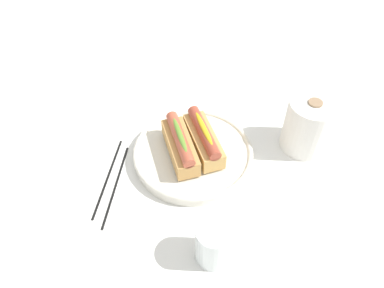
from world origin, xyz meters
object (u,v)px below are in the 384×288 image
hotdog_front (180,145)px  chopstick_far (108,177)px  paper_towel_roll (308,125)px  hotdog_back (204,138)px  serving_bowl (192,154)px  water_glass (214,245)px  chopstick_near (116,186)px

hotdog_front → chopstick_far: 0.18m
paper_towel_roll → hotdog_back: bearing=-101.9°
serving_bowl → hotdog_front: 0.05m
hotdog_front → water_glass: bearing=-4.1°
paper_towel_roll → chopstick_near: paper_towel_roll is taller
water_glass → hotdog_front: bearing=175.9°
serving_bowl → water_glass: size_ratio=3.04×
hotdog_front → water_glass: 0.24m
paper_towel_roll → chopstick_far: (-0.06, -0.46, -0.06)m
serving_bowl → hotdog_back: 0.05m
water_glass → chopstick_far: bearing=-148.8°
hotdog_front → serving_bowl: bearing=90.6°
chopstick_far → paper_towel_roll: bearing=110.5°
serving_bowl → hotdog_front: bearing=-89.4°
serving_bowl → paper_towel_roll: bearing=79.4°
paper_towel_roll → chopstick_near: 0.45m
hotdog_front → chopstick_near: bearing=-82.8°
hotdog_back → paper_towel_roll: size_ratio=1.13×
hotdog_back → chopstick_far: size_ratio=0.69×
serving_bowl → water_glass: 0.24m
hotdog_back → serving_bowl: bearing=-89.4°
water_glass → chopstick_near: (-0.22, -0.14, -0.04)m
chopstick_near → chopstick_far: same height
paper_towel_roll → chopstick_far: 0.47m
hotdog_back → water_glass: bearing=-16.8°
chopstick_near → chopstick_far: (-0.03, -0.01, 0.00)m
water_glass → chopstick_far: 0.29m
hotdog_back → chopstick_near: 0.22m
serving_bowl → paper_towel_roll: (0.05, 0.26, 0.05)m
hotdog_front → chopstick_far: (-0.01, -0.17, -0.05)m
water_glass → chopstick_far: (-0.25, -0.15, -0.04)m
serving_bowl → paper_towel_roll: 0.27m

